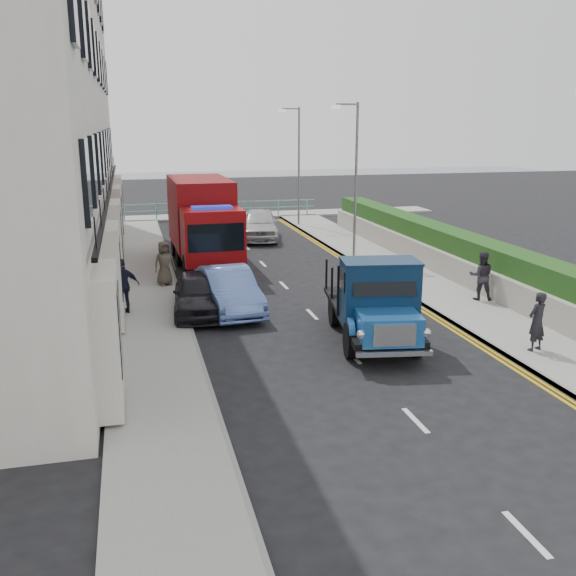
# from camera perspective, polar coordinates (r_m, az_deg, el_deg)

# --- Properties ---
(ground) EXTENTS (120.00, 120.00, 0.00)m
(ground) POSITION_cam_1_polar(r_m,az_deg,el_deg) (15.84, 8.20, -8.48)
(ground) COLOR black
(ground) RESTS_ON ground
(pavement_west) EXTENTS (2.40, 38.00, 0.12)m
(pavement_west) POSITION_cam_1_polar(r_m,az_deg,el_deg) (23.28, -12.33, -0.98)
(pavement_west) COLOR gray
(pavement_west) RESTS_ON ground
(pavement_east) EXTENTS (2.60, 38.00, 0.12)m
(pavement_east) POSITION_cam_1_polar(r_m,az_deg,el_deg) (25.72, 11.71, 0.53)
(pavement_east) COLOR gray
(pavement_east) RESTS_ON ground
(promenade) EXTENTS (30.00, 2.50, 0.12)m
(promenade) POSITION_cam_1_polar(r_m,az_deg,el_deg) (43.27, -6.31, 6.36)
(promenade) COLOR gray
(promenade) RESTS_ON ground
(sea_plane) EXTENTS (120.00, 120.00, 0.00)m
(sea_plane) POSITION_cam_1_polar(r_m,az_deg,el_deg) (73.94, -9.61, 9.57)
(sea_plane) COLOR slate
(sea_plane) RESTS_ON ground
(terrace_west) EXTENTS (6.31, 30.20, 14.25)m
(terrace_west) POSITION_cam_1_polar(r_m,az_deg,el_deg) (26.76, -23.01, 15.61)
(terrace_west) COLOR silver
(terrace_west) RESTS_ON ground
(garden_east) EXTENTS (1.45, 28.00, 1.75)m
(garden_east) POSITION_cam_1_polar(r_m,az_deg,el_deg) (26.41, 15.55, 2.53)
(garden_east) COLOR #B2AD9E
(garden_east) RESTS_ON ground
(seafront_railing) EXTENTS (13.00, 0.08, 1.11)m
(seafront_railing) POSITION_cam_1_polar(r_m,az_deg,el_deg) (42.41, -6.18, 6.91)
(seafront_railing) COLOR #59B2A5
(seafront_railing) RESTS_ON ground
(lamp_mid) EXTENTS (1.23, 0.18, 7.00)m
(lamp_mid) POSITION_cam_1_polar(r_m,az_deg,el_deg) (29.25, 5.84, 10.24)
(lamp_mid) COLOR slate
(lamp_mid) RESTS_ON ground
(lamp_far) EXTENTS (1.23, 0.18, 7.00)m
(lamp_far) POSITION_cam_1_polar(r_m,az_deg,el_deg) (38.79, 0.80, 11.35)
(lamp_far) COLOR slate
(lamp_far) RESTS_ON ground
(bedford_lorry) EXTENTS (2.84, 5.46, 2.48)m
(bedford_lorry) POSITION_cam_1_polar(r_m,az_deg,el_deg) (18.07, 7.95, -1.71)
(bedford_lorry) COLOR black
(bedford_lorry) RESTS_ON ground
(red_lorry) EXTENTS (2.56, 7.20, 3.75)m
(red_lorry) POSITION_cam_1_polar(r_m,az_deg,el_deg) (28.36, -7.58, 5.99)
(red_lorry) COLOR black
(red_lorry) RESTS_ON ground
(parked_car_front) EXTENTS (1.98, 4.18, 1.38)m
(parked_car_front) POSITION_cam_1_polar(r_m,az_deg,el_deg) (21.28, -7.94, -0.48)
(parked_car_front) COLOR black
(parked_car_front) RESTS_ON ground
(parked_car_mid) EXTENTS (1.87, 4.50, 1.45)m
(parked_car_mid) POSITION_cam_1_polar(r_m,az_deg,el_deg) (21.44, -5.30, -0.20)
(parked_car_mid) COLOR #5A78C2
(parked_car_mid) RESTS_ON ground
(parked_car_rear) EXTENTS (1.76, 4.29, 1.24)m
(parked_car_rear) POSITION_cam_1_polar(r_m,az_deg,el_deg) (28.59, -7.55, 3.25)
(parked_car_rear) COLOR silver
(parked_car_rear) RESTS_ON ground
(seafront_car_left) EXTENTS (3.23, 6.06, 1.62)m
(seafront_car_left) POSITION_cam_1_polar(r_m,az_deg,el_deg) (41.05, -7.68, 6.94)
(seafront_car_left) COLOR black
(seafront_car_left) RESTS_ON ground
(seafront_car_right) EXTENTS (2.83, 5.08, 1.63)m
(seafront_car_right) POSITION_cam_1_polar(r_m,az_deg,el_deg) (34.70, -2.54, 5.68)
(seafront_car_right) COLOR silver
(seafront_car_right) RESTS_ON ground
(pedestrian_east_near) EXTENTS (0.69, 0.57, 1.64)m
(pedestrian_east_near) POSITION_cam_1_polar(r_m,az_deg,el_deg) (18.57, 21.26, -2.79)
(pedestrian_east_near) COLOR black
(pedestrian_east_near) RESTS_ON pavement_east
(pedestrian_east_far) EXTENTS (1.01, 0.91, 1.71)m
(pedestrian_east_far) POSITION_cam_1_polar(r_m,az_deg,el_deg) (23.27, 16.81, 1.06)
(pedestrian_east_far) COLOR #2E2A33
(pedestrian_east_far) RESTS_ON pavement_east
(pedestrian_west_near) EXTENTS (1.12, 0.61, 1.81)m
(pedestrian_west_near) POSITION_cam_1_polar(r_m,az_deg,el_deg) (21.37, -14.46, 0.18)
(pedestrian_west_near) COLOR black
(pedestrian_west_near) RESTS_ON pavement_west
(pedestrian_west_far) EXTENTS (0.95, 0.77, 1.70)m
(pedestrian_west_far) POSITION_cam_1_polar(r_m,az_deg,el_deg) (24.76, -10.93, 2.18)
(pedestrian_west_far) COLOR #473F33
(pedestrian_west_far) RESTS_ON pavement_west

